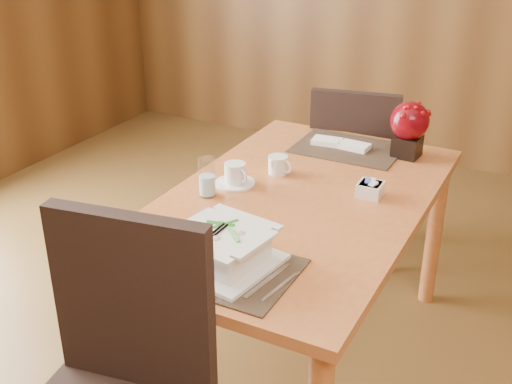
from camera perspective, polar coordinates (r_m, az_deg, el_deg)
The scene contains 12 objects.
dining_table at distance 2.41m, azimuth 3.52°, elevation -2.56°, with size 0.90×1.50×0.75m.
placemat_near at distance 1.94m, azimuth -3.17°, elevation -6.74°, with size 0.45×0.33×0.01m, color black.
placemat_far at distance 2.84m, azimuth 8.17°, elevation 3.88°, with size 0.45×0.33×0.01m, color black.
soup_setting at distance 1.92m, azimuth -2.92°, elevation -5.03°, with size 0.33×0.33×0.12m.
coffee_cup at distance 2.45m, azimuth -1.87°, elevation 1.48°, with size 0.15×0.15×0.09m.
water_glass at distance 2.35m, azimuth -4.38°, elevation 1.32°, with size 0.07×0.07×0.15m, color silver.
creamer_jug at distance 2.55m, azimuth 1.97°, elevation 2.43°, with size 0.10×0.10×0.07m, color silver, non-canonical shape.
sugar_caddy at distance 2.40m, azimuth 10.12°, elevation 0.22°, with size 0.09×0.09×0.05m, color silver.
berry_decor at distance 2.76m, azimuth 13.46°, elevation 5.73°, with size 0.16×0.16×0.24m.
napkins_far at distance 2.84m, azimuth 7.70°, elevation 4.25°, with size 0.25×0.09×0.02m, color white, non-canonical shape.
bread_plate at distance 2.07m, azimuth -13.26°, elevation -5.09°, with size 0.15×0.15×0.01m, color silver.
far_chair at distance 3.24m, azimuth 8.76°, elevation 2.37°, with size 0.51×0.51×0.94m.
Camera 1 is at (0.85, -1.35, 1.78)m, focal length 45.00 mm.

